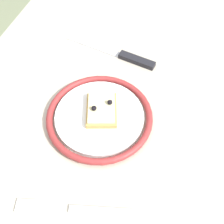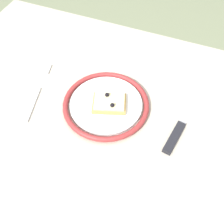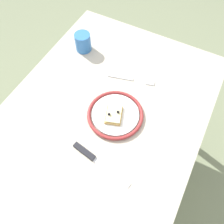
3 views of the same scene
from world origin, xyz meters
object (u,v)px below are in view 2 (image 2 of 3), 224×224
object	(u,v)px
plate	(106,104)
knife	(180,128)
pizza_slice_near	(109,103)
dining_table	(116,144)
fork	(38,90)

from	to	relation	value
plate	knife	bearing A→B (deg)	1.00
plate	pizza_slice_near	world-z (taller)	pizza_slice_near
pizza_slice_near	knife	xyz separation A→B (m)	(0.18, 0.00, -0.02)
dining_table	plate	distance (m)	0.11
dining_table	fork	size ratio (longest dim) A/B	5.51
plate	fork	world-z (taller)	plate
plate	pizza_slice_near	xyz separation A→B (m)	(0.01, -0.00, 0.01)
fork	knife	bearing A→B (deg)	3.41
pizza_slice_near	knife	world-z (taller)	pizza_slice_near
pizza_slice_near	knife	distance (m)	0.18
fork	dining_table	bearing A→B (deg)	-7.32
dining_table	plate	size ratio (longest dim) A/B	5.04
knife	pizza_slice_near	bearing A→B (deg)	-178.49
pizza_slice_near	fork	world-z (taller)	pizza_slice_near
dining_table	plate	world-z (taller)	plate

